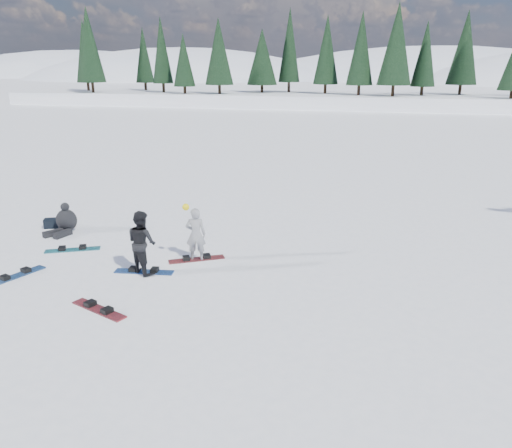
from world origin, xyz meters
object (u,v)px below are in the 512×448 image
at_px(snowboarder_man, 142,242).
at_px(seated_rider, 65,221).
at_px(snowboard_loose_b, 99,310).
at_px(gear_bag, 52,223).
at_px(snowboarder_woman, 196,234).
at_px(snowboard_loose_a, 16,276).
at_px(snowboard_loose_c, 73,250).

distance_m(snowboarder_man, seated_rider, 4.51).
bearing_deg(snowboard_loose_b, gear_bag, 154.91).
xyz_separation_m(snowboarder_woman, snowboarder_man, (-1.00, -1.11, 0.07)).
bearing_deg(seated_rider, snowboarder_woman, 7.48).
distance_m(gear_bag, snowboard_loose_a, 3.96).
height_order(snowboarder_man, snowboard_loose_a, snowboarder_man).
bearing_deg(snowboard_loose_c, gear_bag, 112.33).
bearing_deg(gear_bag, snowboard_loose_a, -67.21).
relative_size(snowboarder_woman, gear_bag, 3.53).
height_order(snowboarder_man, snowboard_loose_b, snowboarder_man).
bearing_deg(snowboard_loose_a, snowboard_loose_b, -90.63).
bearing_deg(snowboarder_man, seated_rider, -2.17).
height_order(snowboard_loose_b, snowboard_loose_a, same).
distance_m(snowboarder_woman, snowboard_loose_c, 3.74).
relative_size(snowboard_loose_c, snowboard_loose_b, 1.00).
relative_size(seated_rider, snowboard_loose_a, 0.80).
distance_m(seated_rider, gear_bag, 0.78).
height_order(snowboarder_man, seated_rider, snowboarder_man).
height_order(seated_rider, snowboard_loose_c, seated_rider).
relative_size(seated_rider, snowboard_loose_b, 0.80).
height_order(snowboarder_woman, gear_bag, snowboarder_woman).
relative_size(snowboard_loose_c, snowboard_loose_a, 1.00).
relative_size(snowboarder_woman, seated_rider, 1.32).
distance_m(snowboarder_woman, gear_bag, 5.74).
xyz_separation_m(seated_rider, snowboard_loose_b, (3.78, -4.50, -0.34)).
bearing_deg(snowboard_loose_a, snowboarder_man, -51.28).
relative_size(snowboard_loose_b, snowboard_loose_a, 1.00).
relative_size(snowboarder_man, snowboard_loose_a, 1.08).
relative_size(seated_rider, gear_bag, 2.68).
xyz_separation_m(seated_rider, snowboard_loose_c, (1.14, -1.42, -0.34)).
bearing_deg(snowboarder_man, snowboard_loose_a, 48.62).
bearing_deg(snowboard_loose_b, snowboarder_woman, 94.00).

